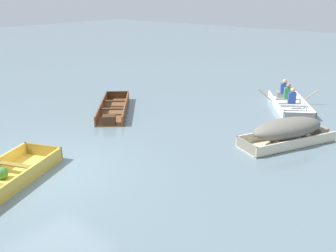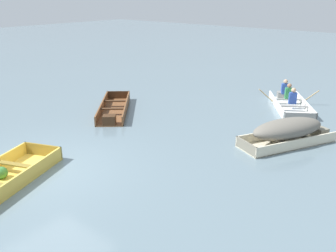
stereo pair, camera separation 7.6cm
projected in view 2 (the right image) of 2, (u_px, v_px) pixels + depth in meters
The scene contains 4 objects.
ground_plane at pixel (46, 171), 9.67m from camera, with size 80.00×80.00×0.00m, color slate.
skiff_cream_near_moored at pixel (288, 131), 11.21m from camera, with size 2.18×3.15×0.80m.
skiff_wooden_brown_mid_moored at pixel (114, 110), 14.26m from camera, with size 3.06×3.27×0.36m.
rowboat_white_with_crew at pixel (290, 102), 14.97m from camera, with size 2.77×3.27×0.88m.
Camera 2 is at (8.02, -4.64, 4.37)m, focal length 40.00 mm.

